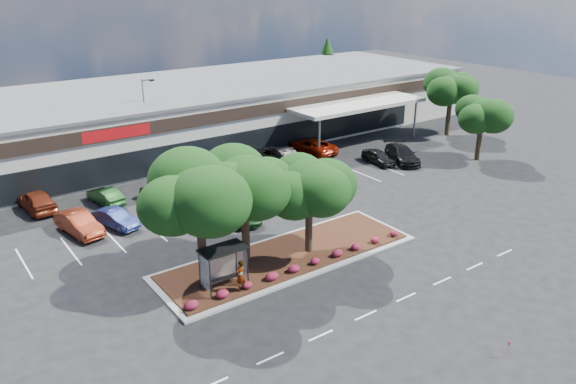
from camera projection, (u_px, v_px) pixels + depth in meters
ground at (350, 274)px, 35.47m from camera, size 160.00×160.00×0.00m
retail_store at (141, 119)px, 60.02m from camera, size 80.40×25.20×6.25m
landscape_island at (288, 256)px, 37.37m from camera, size 18.00×6.00×0.26m
lane_markings at (259, 219)px, 43.28m from camera, size 33.12×20.06×0.01m
shrub_row at (307, 264)px, 35.64m from camera, size 17.00×0.80×0.50m
bus_shelter at (222, 256)px, 32.79m from camera, size 2.75×1.55×2.59m
island_tree_west at (200, 219)px, 33.00m from camera, size 7.20×7.20×7.89m
island_tree_mid at (245, 207)px, 35.54m from camera, size 6.60×6.60×7.32m
island_tree_east at (309, 206)px, 36.72m from camera, size 5.80×5.80×6.50m
tree_east_near at (481, 129)px, 55.97m from camera, size 5.60×5.60×6.51m
tree_east_far at (450, 103)px, 64.54m from camera, size 6.40×6.40×7.62m
conifer_north_east at (327, 66)px, 85.59m from camera, size 3.96×3.96×9.00m
person_waiting at (241, 276)px, 32.76m from camera, size 0.80×0.61×1.96m
light_pole at (147, 128)px, 54.46m from camera, size 1.43×0.58×8.46m
survey_stake at (508, 347)px, 27.47m from camera, size 0.08×0.14×0.97m
car_0 at (79, 223)px, 40.68m from camera, size 2.55×5.00×1.57m
car_1 at (116, 218)px, 41.81m from camera, size 2.61×4.25×1.32m
car_2 at (201, 211)px, 42.89m from camera, size 3.09×4.96×1.54m
car_3 at (217, 207)px, 43.61m from camera, size 2.82×5.51×1.53m
car_4 at (244, 211)px, 43.12m from camera, size 4.03×5.46×1.38m
car_5 at (263, 185)px, 47.91m from camera, size 3.19×6.18×1.71m
car_7 at (378, 157)px, 55.70m from camera, size 2.13×4.24×1.39m
car_8 at (402, 154)px, 56.18m from camera, size 4.23×5.87×1.58m
car_9 at (36, 200)px, 44.64m from camera, size 2.45×5.14×1.69m
car_10 at (106, 196)px, 46.01m from camera, size 2.12×4.25×1.34m
car_11 at (164, 193)px, 46.27m from camera, size 2.62×4.97×1.56m
car_12 at (185, 181)px, 49.22m from camera, size 3.00×5.38×1.42m
car_13 at (226, 165)px, 53.15m from camera, size 2.82×4.65×1.45m
car_14 at (270, 154)px, 56.53m from camera, size 3.41×5.51×1.42m
car_15 at (281, 155)px, 55.84m from camera, size 2.16×5.17×1.66m
car_16 at (312, 146)px, 58.85m from camera, size 2.95×6.03×1.65m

